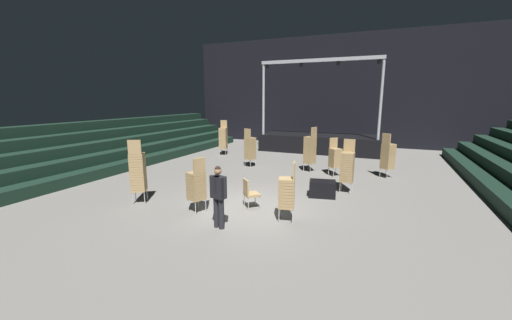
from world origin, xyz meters
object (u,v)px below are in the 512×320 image
Objects in this scene: chair_stack_aisle_left at (138,171)px; chair_stack_mid_right at (196,185)px; chair_stack_rear_centre at (223,138)px; chair_stack_rear_left at (310,149)px; chair_stack_front_left at (388,156)px; chair_stack_mid_centre at (250,148)px; equipment_road_case at (322,189)px; chair_stack_rear_right at (347,166)px; loose_chair_near_man at (250,192)px; man_with_tie at (218,194)px; chair_stack_mid_left at (287,192)px; chair_stack_front_right at (335,157)px; stage_riser at (320,142)px.

chair_stack_mid_right is at bearing -29.75° from chair_stack_aisle_left.
chair_stack_rear_left is at bearing 146.91° from chair_stack_rear_centre.
chair_stack_rear_centre reaches higher than chair_stack_front_left.
chair_stack_front_left is 6.44m from chair_stack_mid_centre.
chair_stack_rear_left reaches higher than equipment_road_case.
chair_stack_front_left is at bearing -112.61° from chair_stack_rear_right.
chair_stack_rear_right is at bearing 93.46° from loose_chair_near_man.
chair_stack_aisle_left is 2.26× the size of loose_chair_near_man.
chair_stack_rear_left is 1.00× the size of chair_stack_rear_centre.
chair_stack_front_left is at bearing 100.78° from loose_chair_near_man.
man_with_tie is 7.41m from chair_stack_rear_left.
chair_stack_mid_left is 0.80× the size of chair_stack_rear_centre.
man_with_tie is 1.76m from loose_chair_near_man.
chair_stack_front_right is at bearing 18.77° from chair_stack_aisle_left.
chair_stack_mid_left is 6.26m from chair_stack_rear_left.
chair_stack_mid_right reaches higher than equipment_road_case.
chair_stack_front_right is at bearing 115.97° from loose_chair_near_man.
chair_stack_aisle_left is at bearing 34.81° from chair_stack_rear_right.
chair_stack_front_left is 4.38m from equipment_road_case.
equipment_road_case is (3.24, 3.00, -0.57)m from chair_stack_mid_right.
chair_stack_mid_right is (-2.73, -0.41, 0.00)m from chair_stack_mid_left.
stage_riser is 9.12m from chair_stack_rear_right.
man_with_tie is at bearing -90.10° from stage_riser.
chair_stack_front_left is at bearing -65.29° from chair_stack_rear_left.
man_with_tie is at bearing -163.81° from chair_stack_rear_left.
chair_stack_rear_centre is (-7.18, 2.67, 0.21)m from chair_stack_front_right.
chair_stack_mid_right is 1.81× the size of loose_chair_near_man.
chair_stack_rear_centre is 2.26× the size of loose_chair_near_man.
chair_stack_mid_right is at bearing -88.37° from chair_stack_front_left.
chair_stack_mid_left and chair_stack_mid_right have the same top height.
chair_stack_rear_right reaches higher than chair_stack_front_right.
stage_riser reaches higher than chair_stack_aisle_left.
chair_stack_mid_left is 0.80× the size of chair_stack_aisle_left.
chair_stack_mid_right is at bearing 47.13° from chair_stack_rear_right.
man_with_tie is at bearing 62.08° from chair_stack_rear_right.
chair_stack_aisle_left reaches higher than chair_stack_front_right.
chair_stack_rear_centre and chair_stack_aisle_left have the same top height.
chair_stack_mid_left is at bearing 73.24° from chair_stack_rear_right.
stage_riser reaches higher than equipment_road_case.
chair_stack_rear_left is (-0.80, 6.20, 0.21)m from chair_stack_mid_left.
equipment_road_case is at bearing 92.38° from loose_chair_near_man.
chair_stack_aisle_left is at bearing -81.45° from chair_stack_mid_centre.
stage_riser is at bearing 135.56° from loose_chair_near_man.
chair_stack_rear_right is (2.75, 4.65, 0.02)m from man_with_tie.
chair_stack_rear_centre is at bearing -144.86° from stage_riser.
stage_riser is 4.47× the size of man_with_tie.
man_with_tie is 1.43m from chair_stack_mid_right.
chair_stack_rear_centre is at bearing -48.17° from man_with_tie.
chair_stack_rear_right is 0.92× the size of chair_stack_aisle_left.
chair_stack_aisle_left reaches higher than chair_stack_mid_right.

